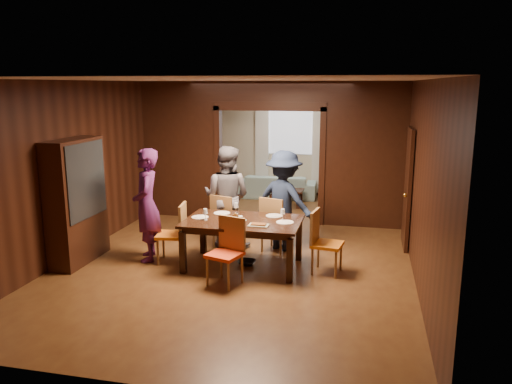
% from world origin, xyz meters
% --- Properties ---
extents(floor, '(9.00, 9.00, 0.00)m').
position_xyz_m(floor, '(0.00, 0.00, 0.00)').
color(floor, '#532E17').
rests_on(floor, ground).
extents(ceiling, '(5.50, 9.00, 0.02)m').
position_xyz_m(ceiling, '(0.00, 0.00, 2.90)').
color(ceiling, silver).
rests_on(ceiling, room_walls).
extents(room_walls, '(5.52, 9.01, 2.90)m').
position_xyz_m(room_walls, '(0.00, 1.89, 1.51)').
color(room_walls, black).
rests_on(room_walls, floor).
extents(person_purple, '(0.67, 0.79, 1.84)m').
position_xyz_m(person_purple, '(-1.47, -1.18, 0.92)').
color(person_purple, '#4D1A4E').
rests_on(person_purple, floor).
extents(person_grey, '(0.95, 0.78, 1.80)m').
position_xyz_m(person_grey, '(-0.40, -0.21, 0.90)').
color(person_grey, '#5C5A62').
rests_on(person_grey, floor).
extents(person_navy, '(1.28, 1.03, 1.73)m').
position_xyz_m(person_navy, '(0.61, -0.15, 0.87)').
color(person_navy, '#18243E').
rests_on(person_navy, floor).
extents(sofa, '(2.03, 0.89, 0.58)m').
position_xyz_m(sofa, '(-0.25, 3.85, 0.29)').
color(sofa, '#8EB9BB').
rests_on(sofa, floor).
extents(serving_bowl, '(0.29, 0.29, 0.07)m').
position_xyz_m(serving_bowl, '(0.17, -1.09, 0.80)').
color(serving_bowl, black).
rests_on(serving_bowl, dining_table).
extents(dining_table, '(1.81, 1.12, 0.76)m').
position_xyz_m(dining_table, '(0.13, -1.17, 0.38)').
color(dining_table, black).
rests_on(dining_table, floor).
extents(coffee_table, '(0.80, 0.50, 0.40)m').
position_xyz_m(coffee_table, '(0.14, 2.97, 0.20)').
color(coffee_table, black).
rests_on(coffee_table, floor).
extents(chair_left, '(0.50, 0.50, 0.97)m').
position_xyz_m(chair_left, '(-1.05, -1.21, 0.48)').
color(chair_left, orange).
rests_on(chair_left, floor).
extents(chair_right, '(0.50, 0.50, 0.97)m').
position_xyz_m(chair_right, '(1.45, -1.15, 0.48)').
color(chair_right, orange).
rests_on(chair_right, floor).
extents(chair_far_l, '(0.55, 0.55, 0.97)m').
position_xyz_m(chair_far_l, '(-0.36, -0.30, 0.48)').
color(chair_far_l, '#DB5514').
rests_on(chair_far_l, floor).
extents(chair_far_r, '(0.55, 0.55, 0.97)m').
position_xyz_m(chair_far_r, '(0.50, -0.29, 0.48)').
color(chair_far_r, '#D06313').
rests_on(chair_far_r, floor).
extents(chair_near, '(0.55, 0.55, 0.97)m').
position_xyz_m(chair_near, '(0.06, -1.94, 0.48)').
color(chair_near, red).
rests_on(chair_near, floor).
extents(hutch, '(0.40, 1.20, 2.00)m').
position_xyz_m(hutch, '(-2.53, -1.50, 1.00)').
color(hutch, black).
rests_on(hutch, floor).
extents(door_right, '(0.06, 0.90, 2.10)m').
position_xyz_m(door_right, '(2.70, 0.50, 1.05)').
color(door_right, black).
rests_on(door_right, floor).
extents(window_far, '(1.20, 0.03, 1.30)m').
position_xyz_m(window_far, '(0.00, 4.44, 1.70)').
color(window_far, silver).
rests_on(window_far, back_wall).
extents(curtain_left, '(0.35, 0.06, 2.40)m').
position_xyz_m(curtain_left, '(-0.75, 4.40, 1.25)').
color(curtain_left, white).
rests_on(curtain_left, back_wall).
extents(curtain_right, '(0.35, 0.06, 2.40)m').
position_xyz_m(curtain_right, '(0.75, 4.40, 1.25)').
color(curtain_right, white).
rests_on(curtain_right, back_wall).
extents(plate_left, '(0.27, 0.27, 0.01)m').
position_xyz_m(plate_left, '(-0.57, -1.16, 0.77)').
color(plate_left, white).
rests_on(plate_left, dining_table).
extents(plate_far_l, '(0.27, 0.27, 0.01)m').
position_xyz_m(plate_far_l, '(-0.30, -0.84, 0.77)').
color(plate_far_l, white).
rests_on(plate_far_l, dining_table).
extents(plate_far_r, '(0.27, 0.27, 0.01)m').
position_xyz_m(plate_far_r, '(0.57, -0.82, 0.77)').
color(plate_far_r, silver).
rests_on(plate_far_r, dining_table).
extents(plate_right, '(0.27, 0.27, 0.01)m').
position_xyz_m(plate_right, '(0.80, -1.16, 0.77)').
color(plate_right, white).
rests_on(plate_right, dining_table).
extents(plate_near, '(0.27, 0.27, 0.01)m').
position_xyz_m(plate_near, '(0.12, -1.52, 0.77)').
color(plate_near, white).
rests_on(plate_near, dining_table).
extents(platter_a, '(0.30, 0.20, 0.04)m').
position_xyz_m(platter_a, '(0.05, -1.26, 0.78)').
color(platter_a, gray).
rests_on(platter_a, dining_table).
extents(platter_b, '(0.30, 0.20, 0.04)m').
position_xyz_m(platter_b, '(0.44, -1.42, 0.78)').
color(platter_b, gray).
rests_on(platter_b, dining_table).
extents(wineglass_left, '(0.08, 0.08, 0.18)m').
position_xyz_m(wineglass_left, '(-0.44, -1.28, 0.85)').
color(wineglass_left, silver).
rests_on(wineglass_left, dining_table).
extents(wineglass_far, '(0.08, 0.08, 0.18)m').
position_xyz_m(wineglass_far, '(-0.07, -0.79, 0.85)').
color(wineglass_far, silver).
rests_on(wineglass_far, dining_table).
extents(wineglass_right, '(0.08, 0.08, 0.18)m').
position_xyz_m(wineglass_right, '(0.74, -1.03, 0.85)').
color(wineglass_right, silver).
rests_on(wineglass_right, dining_table).
extents(tumbler, '(0.07, 0.07, 0.14)m').
position_xyz_m(tumbler, '(0.17, -1.44, 0.83)').
color(tumbler, white).
rests_on(tumbler, dining_table).
extents(condiment_jar, '(0.08, 0.08, 0.11)m').
position_xyz_m(condiment_jar, '(0.02, -1.19, 0.82)').
color(condiment_jar, '#512F13').
rests_on(condiment_jar, dining_table).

